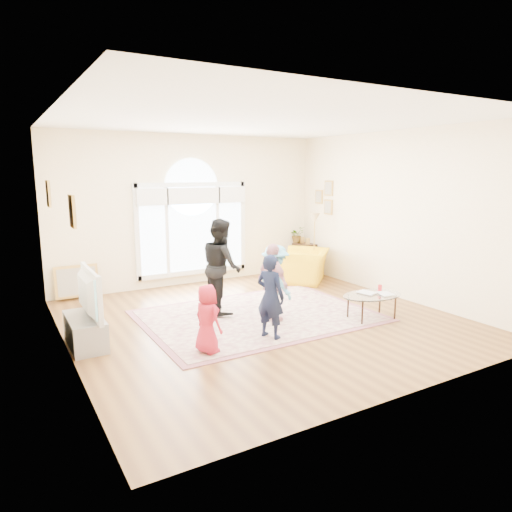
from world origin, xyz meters
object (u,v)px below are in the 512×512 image
television (83,294)px  armchair (305,266)px  tv_console (85,331)px  area_rug (258,316)px  coffee_table (372,296)px

television → armchair: television is taller
armchair → tv_console: bearing=-26.5°
tv_console → television: 0.55m
area_rug → armchair: (2.16, 1.62, 0.35)m
tv_console → coffee_table: size_ratio=0.90×
television → armchair: size_ratio=1.07×
coffee_table → tv_console: bearing=170.6°
area_rug → television: television is taller
area_rug → tv_console: 2.79m
tv_console → armchair: (4.94, 1.54, 0.15)m
tv_console → television: bearing=0.0°
television → coffee_table: bearing=-14.9°
area_rug → television: size_ratio=3.06×
television → coffee_table: size_ratio=1.06×
television → armchair: 5.18m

